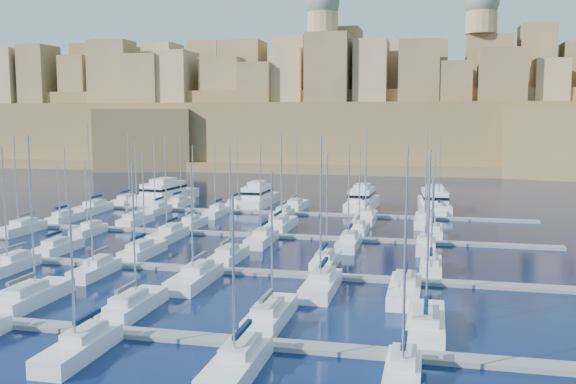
% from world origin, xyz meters
% --- Properties ---
extents(ground, '(600.00, 600.00, 0.00)m').
position_xyz_m(ground, '(0.00, 0.00, 0.00)').
color(ground, black).
rests_on(ground, ground).
extents(pontoon_near, '(84.00, 2.00, 0.40)m').
position_xyz_m(pontoon_near, '(0.00, -34.00, 0.20)').
color(pontoon_near, slate).
rests_on(pontoon_near, ground).
extents(pontoon_mid_near, '(84.00, 2.00, 0.40)m').
position_xyz_m(pontoon_mid_near, '(0.00, -12.00, 0.20)').
color(pontoon_mid_near, slate).
rests_on(pontoon_mid_near, ground).
extents(pontoon_mid_far, '(84.00, 2.00, 0.40)m').
position_xyz_m(pontoon_mid_far, '(0.00, 10.00, 0.20)').
color(pontoon_mid_far, slate).
rests_on(pontoon_mid_far, ground).
extents(pontoon_far, '(84.00, 2.00, 0.40)m').
position_xyz_m(pontoon_far, '(0.00, 32.00, 0.20)').
color(pontoon_far, slate).
rests_on(pontoon_far, ground).
extents(sailboat_2, '(3.02, 10.08, 16.34)m').
position_xyz_m(sailboat_2, '(-12.56, -28.08, 0.77)').
color(sailboat_2, white).
rests_on(sailboat_2, ground).
extents(sailboat_3, '(2.76, 9.21, 13.88)m').
position_xyz_m(sailboat_3, '(-1.81, -28.51, 0.74)').
color(sailboat_3, white).
rests_on(sailboat_3, ground).
extents(sailboat_4, '(2.82, 9.40, 13.45)m').
position_xyz_m(sailboat_4, '(11.06, -28.42, 0.74)').
color(sailboat_4, white).
rests_on(sailboat_4, ground).
extents(sailboat_5, '(3.02, 10.08, 15.42)m').
position_xyz_m(sailboat_5, '(24.24, -28.08, 0.76)').
color(sailboat_5, white).
rests_on(sailboat_5, ground).
extents(sailboat_9, '(2.65, 8.85, 11.93)m').
position_xyz_m(sailboat_9, '(-0.77, -39.31, 0.72)').
color(sailboat_9, white).
rests_on(sailboat_9, ground).
extents(sailboat_10, '(2.86, 9.55, 12.94)m').
position_xyz_m(sailboat_10, '(11.57, -39.65, 0.74)').
color(sailboat_10, white).
rests_on(sailboat_10, ground).
extents(sailboat_11, '(2.38, 7.93, 11.65)m').
position_xyz_m(sailboat_11, '(22.90, -38.86, 0.71)').
color(sailboat_11, white).
rests_on(sailboat_11, ground).
extents(sailboat_13, '(2.51, 8.37, 11.64)m').
position_xyz_m(sailboat_13, '(-23.11, -6.93, 0.72)').
color(sailboat_13, white).
rests_on(sailboat_13, ground).
extents(sailboat_14, '(2.75, 9.17, 13.69)m').
position_xyz_m(sailboat_14, '(-11.40, -6.53, 0.74)').
color(sailboat_14, white).
rests_on(sailboat_14, ground).
extents(sailboat_15, '(2.63, 8.75, 14.33)m').
position_xyz_m(sailboat_15, '(0.25, -6.73, 0.74)').
color(sailboat_15, white).
rests_on(sailboat_15, ground).
extents(sailboat_16, '(2.57, 8.56, 13.81)m').
position_xyz_m(sailboat_16, '(12.28, -6.83, 0.74)').
color(sailboat_16, white).
rests_on(sailboat_16, ground).
extents(sailboat_17, '(2.39, 7.95, 11.10)m').
position_xyz_m(sailboat_17, '(24.49, -7.13, 0.71)').
color(sailboat_17, white).
rests_on(sailboat_17, ground).
extents(sailboat_19, '(2.54, 8.48, 14.74)m').
position_xyz_m(sailboat_19, '(-22.83, -17.13, 0.75)').
color(sailboat_19, white).
rests_on(sailboat_19, ground).
extents(sailboat_20, '(2.44, 8.12, 11.71)m').
position_xyz_m(sailboat_20, '(-12.15, -16.96, 0.72)').
color(sailboat_20, white).
rests_on(sailboat_20, ground).
extents(sailboat_21, '(3.04, 10.12, 13.26)m').
position_xyz_m(sailboat_21, '(0.09, -17.94, 0.75)').
color(sailboat_21, white).
rests_on(sailboat_21, ground).
extents(sailboat_22, '(2.95, 9.82, 16.18)m').
position_xyz_m(sailboat_22, '(13.68, -17.79, 0.77)').
color(sailboat_22, white).
rests_on(sailboat_22, ground).
extents(sailboat_23, '(3.02, 10.06, 15.40)m').
position_xyz_m(sailboat_23, '(22.07, -17.91, 0.76)').
color(sailboat_23, white).
rests_on(sailboat_23, ground).
extents(sailboat_24, '(2.48, 8.28, 13.03)m').
position_xyz_m(sailboat_24, '(-35.89, 15.03, 0.73)').
color(sailboat_24, white).
rests_on(sailboat_24, ground).
extents(sailboat_25, '(2.71, 9.02, 13.99)m').
position_xyz_m(sailboat_25, '(-23.22, 15.40, 0.74)').
color(sailboat_25, white).
rests_on(sailboat_25, ground).
extents(sailboat_26, '(2.39, 7.97, 13.57)m').
position_xyz_m(sailboat_26, '(-13.03, 14.88, 0.73)').
color(sailboat_26, white).
rests_on(sailboat_26, ground).
extents(sailboat_27, '(3.19, 10.64, 15.52)m').
position_xyz_m(sailboat_27, '(1.14, 16.19, 0.77)').
color(sailboat_27, white).
rests_on(sailboat_27, ground).
extents(sailboat_28, '(2.57, 8.56, 12.92)m').
position_xyz_m(sailboat_28, '(13.63, 15.17, 0.73)').
color(sailboat_28, white).
rests_on(sailboat_28, ground).
extents(sailboat_29, '(2.71, 9.04, 12.84)m').
position_xyz_m(sailboat_29, '(24.63, 15.41, 0.73)').
color(sailboat_29, white).
rests_on(sailboat_29, ground).
extents(sailboat_30, '(2.92, 9.75, 15.21)m').
position_xyz_m(sailboat_30, '(-36.70, 4.25, 0.76)').
color(sailboat_30, white).
rests_on(sailboat_30, ground).
extents(sailboat_31, '(2.28, 7.59, 11.66)m').
position_xyz_m(sailboat_31, '(-25.81, 5.31, 0.71)').
color(sailboat_31, white).
rests_on(sailboat_31, ground).
extents(sailboat_32, '(2.85, 9.49, 15.26)m').
position_xyz_m(sailboat_32, '(-12.60, 4.37, 0.76)').
color(sailboat_32, white).
rests_on(sailboat_32, ground).
extents(sailboat_33, '(2.74, 9.15, 14.48)m').
position_xyz_m(sailboat_33, '(1.32, 4.54, 0.75)').
color(sailboat_33, white).
rests_on(sailboat_33, ground).
extents(sailboat_34, '(2.65, 8.83, 14.39)m').
position_xyz_m(sailboat_34, '(13.52, 4.69, 0.75)').
color(sailboat_34, white).
rests_on(sailboat_34, ground).
extents(sailboat_35, '(2.45, 8.17, 12.54)m').
position_xyz_m(sailboat_35, '(23.77, 5.02, 0.72)').
color(sailboat_35, white).
rests_on(sailboat_35, ground).
extents(sailboat_36, '(2.79, 9.30, 14.48)m').
position_xyz_m(sailboat_36, '(-35.74, 37.54, 0.75)').
color(sailboat_36, white).
rests_on(sailboat_36, ground).
extents(sailboat_37, '(2.81, 9.38, 13.79)m').
position_xyz_m(sailboat_37, '(-24.56, 37.57, 0.74)').
color(sailboat_37, white).
rests_on(sailboat_37, ground).
extents(sailboat_38, '(2.60, 8.68, 14.95)m').
position_xyz_m(sailboat_38, '(-12.67, 37.23, 0.75)').
color(sailboat_38, white).
rests_on(sailboat_38, ground).
extents(sailboat_39, '(2.97, 9.90, 15.42)m').
position_xyz_m(sailboat_39, '(-1.03, 37.83, 0.76)').
color(sailboat_39, white).
rests_on(sailboat_39, ground).
extents(sailboat_40, '(2.99, 9.96, 14.13)m').
position_xyz_m(sailboat_40, '(12.04, 37.86, 0.75)').
color(sailboat_40, white).
rests_on(sailboat_40, ground).
extents(sailboat_41, '(2.69, 8.98, 14.07)m').
position_xyz_m(sailboat_41, '(25.53, 37.38, 0.74)').
color(sailboat_41, white).
rests_on(sailboat_41, ground).
extents(sailboat_42, '(3.19, 10.64, 16.71)m').
position_xyz_m(sailboat_42, '(-37.04, 25.81, 0.78)').
color(sailboat_42, white).
rests_on(sailboat_42, ground).
extents(sailboat_43, '(2.61, 8.70, 14.17)m').
position_xyz_m(sailboat_43, '(-24.64, 26.76, 0.74)').
color(sailboat_43, white).
rests_on(sailboat_43, ground).
extents(sailboat_44, '(2.43, 8.11, 12.94)m').
position_xyz_m(sailboat_44, '(-13.29, 27.05, 0.73)').
color(sailboat_44, white).
rests_on(sailboat_44, ground).
extents(sailboat_45, '(2.57, 8.58, 11.36)m').
position_xyz_m(sailboat_45, '(-1.04, 26.82, 0.72)').
color(sailboat_45, white).
rests_on(sailboat_45, ground).
extents(sailboat_46, '(3.12, 10.40, 16.10)m').
position_xyz_m(sailboat_46, '(13.57, 25.93, 0.77)').
color(sailboat_46, white).
rests_on(sailboat_46, ground).
extents(sailboat_47, '(3.26, 10.86, 16.41)m').
position_xyz_m(sailboat_47, '(23.30, 25.70, 0.78)').
color(sailboat_47, white).
rests_on(sailboat_47, ground).
extents(motor_yacht_a, '(7.50, 20.05, 5.25)m').
position_xyz_m(motor_yacht_a, '(-30.06, 42.93, 1.73)').
color(motor_yacht_a, white).
rests_on(motor_yacht_a, ground).
extents(motor_yacht_b, '(4.81, 15.99, 5.25)m').
position_xyz_m(motor_yacht_b, '(-9.49, 41.18, 1.73)').
color(motor_yacht_b, white).
rests_on(motor_yacht_b, ground).
extents(motor_yacht_c, '(5.41, 15.71, 5.25)m').
position_xyz_m(motor_yacht_c, '(11.28, 40.95, 1.73)').
color(motor_yacht_c, white).
rests_on(motor_yacht_c, ground).
extents(motor_yacht_d, '(6.48, 17.72, 5.25)m').
position_xyz_m(motor_yacht_d, '(24.70, 41.85, 1.73)').
color(motor_yacht_d, white).
rests_on(motor_yacht_d, ground).
extents(fortified_city, '(460.00, 108.95, 59.52)m').
position_xyz_m(fortified_city, '(-0.19, 155.26, 14.74)').
color(fortified_city, brown).
rests_on(fortified_city, ground).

